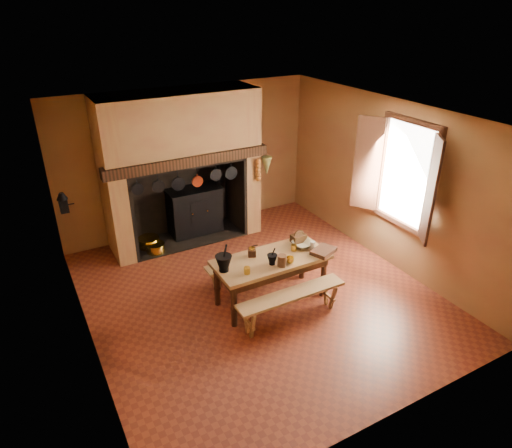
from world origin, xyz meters
The scene contains 28 objects.
floor centered at (0.00, 0.00, 0.00)m, with size 5.50×5.50×0.00m, color maroon.
ceiling centered at (0.00, 0.00, 2.80)m, with size 5.50×5.50×0.00m, color silver.
back_wall centered at (0.00, 2.75, 1.40)m, with size 5.00×0.02×2.80m, color olive.
wall_left centered at (-2.50, 0.00, 1.40)m, with size 0.02×5.50×2.80m, color olive.
wall_right centered at (2.50, 0.00, 1.40)m, with size 0.02×5.50×2.80m, color olive.
wall_front centered at (0.00, -2.75, 1.40)m, with size 5.00×0.02×2.80m, color olive.
chimney_breast centered at (-0.30, 2.31, 1.81)m, with size 2.95×0.96×2.80m.
iron_range centered at (-0.04, 2.45, 0.48)m, with size 1.12×0.55×1.60m.
hearth_pans centered at (-1.05, 2.22, 0.09)m, with size 0.51×0.62×0.20m.
hanging_pans centered at (-0.34, 1.81, 1.36)m, with size 1.92×0.29×0.27m.
onion_string centered at (1.00, 1.79, 1.33)m, with size 0.12×0.10×0.46m, color #B35321, non-canonical shape.
herb_bunch centered at (1.18, 1.79, 1.38)m, with size 0.20×0.20×0.35m, color olive.
window centered at (2.35, -0.40, 1.70)m, with size 0.39×1.75×1.76m.
wall_coffee_mill centered at (-2.42, 1.55, 1.52)m, with size 0.23×0.16×0.31m.
work_table centered at (0.11, -0.22, 0.63)m, with size 1.73×0.77×0.75m.
bench_front centered at (0.11, -0.79, 0.35)m, with size 1.67×0.29×0.47m.
bench_back centered at (0.11, 0.35, 0.34)m, with size 1.60×0.28×0.45m.
mortar_large centered at (-0.66, -0.20, 0.88)m, with size 0.24×0.24×0.41m.
mortar_small centered at (0.03, -0.37, 0.83)m, with size 0.15×0.15×0.26m.
coffee_grinder centered at (-0.12, -0.03, 0.81)m, with size 0.17×0.15×0.18m.
brass_mug_a centered at (-0.41, -0.42, 0.80)m, with size 0.09×0.09×0.10m, color gold.
brass_mug_b centered at (0.52, -0.19, 0.80)m, with size 0.09×0.09×0.10m, color gold.
mixing_bowl centered at (0.71, -0.16, 0.79)m, with size 0.32×0.32×0.08m, color #BDBA92.
stoneware_crock centered at (0.13, -0.48, 0.83)m, with size 0.13×0.13×0.17m, color #52311E.
glass_jar centered at (0.78, -0.30, 0.82)m, with size 0.08×0.08×0.14m, color beige.
wicker_basket centered at (0.73, 0.01, 0.82)m, with size 0.22×0.16×0.21m.
wooden_tray centered at (0.87, -0.47, 0.78)m, with size 0.37×0.26×0.06m, color #3C1E13.
brass_cup centered at (0.27, -0.47, 0.80)m, with size 0.12×0.12×0.09m, color gold.
Camera 1 is at (-2.89, -5.19, 4.20)m, focal length 32.00 mm.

